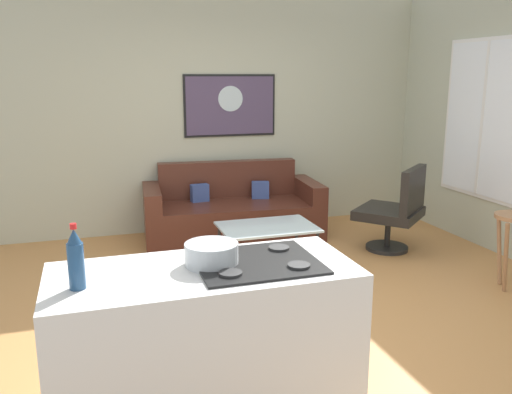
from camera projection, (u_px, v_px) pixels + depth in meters
name	position (u px, v px, depth m)	size (l,w,h in m)	color
ground	(283.00, 306.00, 4.35)	(6.40, 6.40, 0.04)	#B97D45
back_wall	(213.00, 112.00, 6.29)	(6.40, 0.05, 2.80)	#B0B197
couch	(232.00, 213.00, 6.12)	(2.05, 0.99, 0.84)	#4A2318
coffee_table	(267.00, 230.00, 5.01)	(0.90, 0.61, 0.44)	silver
armchair	(396.00, 210.00, 5.58)	(0.88, 0.88, 0.91)	black
kitchen_counter	(206.00, 355.00, 2.66)	(1.48, 0.65, 0.94)	silver
soda_bottle	(76.00, 260.00, 2.29)	(0.07, 0.07, 0.29)	navy
mixing_bowl	(212.00, 254.00, 2.60)	(0.26, 0.26, 0.11)	silver
wall_painting	(230.00, 105.00, 6.29)	(1.11, 0.03, 0.73)	black
window	(483.00, 119.00, 5.64)	(0.03, 1.22, 1.69)	silver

